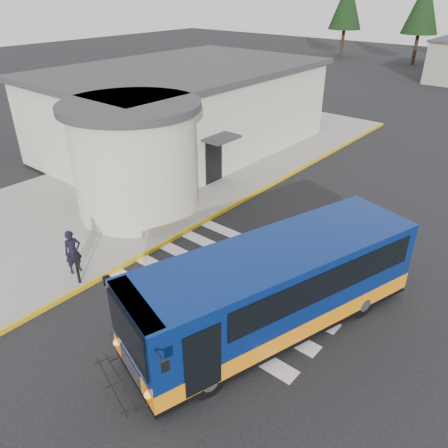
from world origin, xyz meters
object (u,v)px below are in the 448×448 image
Objects in this scene: transit_bus at (274,291)px; bollard at (77,267)px; pedestrian_a at (73,252)px; pedestrian_b at (140,208)px.

transit_bus is 7.92× the size of bollard.
pedestrian_b is (-0.60, 3.55, 0.13)m from pedestrian_a.
transit_bus is 7.20m from pedestrian_a.
pedestrian_b is 4.08m from bollard.
transit_bus is at bearing -59.10° from pedestrian_a.
bollard is at bearing -140.12° from transit_bus.
pedestrian_b is (-7.43, 1.29, -0.21)m from transit_bus.
pedestrian_a is (-6.83, -2.26, -0.35)m from transit_bus.
bollard is (0.67, -0.32, -0.18)m from pedestrian_a.
transit_bus reaches higher than pedestrian_b.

